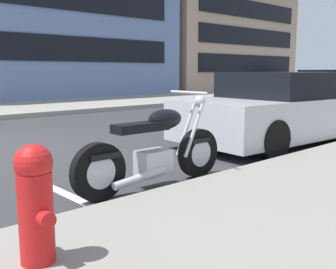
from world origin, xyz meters
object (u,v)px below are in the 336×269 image
car_opposite_curb (318,84)px  fire_hydrant (35,201)px  parked_motorcycle (155,152)px  parked_car_behind_motorcycle (286,109)px

car_opposite_curb → fire_hydrant: car_opposite_curb is taller
fire_hydrant → parked_motorcycle: bearing=29.8°
parked_motorcycle → fire_hydrant: bearing=-149.3°
parked_car_behind_motorcycle → car_opposite_curb: (13.98, 6.49, 0.02)m
parked_motorcycle → fire_hydrant: size_ratio=2.74×
car_opposite_curb → fire_hydrant: 21.42m
car_opposite_curb → fire_hydrant: bearing=27.2°
parked_car_behind_motorcycle → car_opposite_curb: car_opposite_curb is taller
parked_motorcycle → parked_car_behind_motorcycle: parked_car_behind_motorcycle is taller
parked_car_behind_motorcycle → fire_hydrant: (-5.79, -1.75, -0.09)m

